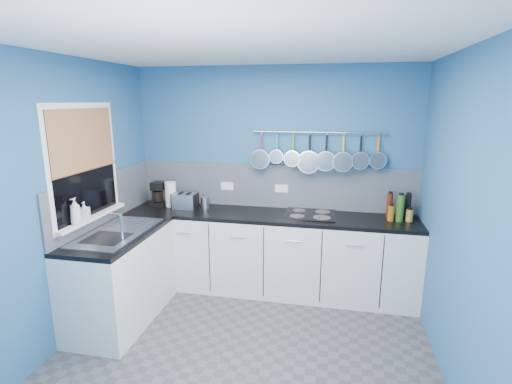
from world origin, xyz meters
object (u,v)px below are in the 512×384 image
(paper_towel, at_px, (171,194))
(toaster, at_px, (185,201))
(coffee_maker, at_px, (158,194))
(hob, at_px, (310,214))
(soap_bottle_a, at_px, (75,211))
(soap_bottle_b, at_px, (84,211))
(canister, at_px, (205,203))

(paper_towel, relative_size, toaster, 1.08)
(paper_towel, bearing_deg, coffee_maker, -175.16)
(hob, bearing_deg, coffee_maker, 179.56)
(paper_towel, distance_m, toaster, 0.21)
(toaster, bearing_deg, soap_bottle_a, -120.78)
(coffee_maker, bearing_deg, hob, -2.18)
(soap_bottle_b, distance_m, paper_towel, 1.17)
(toaster, bearing_deg, hob, -5.13)
(soap_bottle_b, relative_size, hob, 0.32)
(toaster, relative_size, hob, 0.50)
(soap_bottle_a, height_order, soap_bottle_b, soap_bottle_a)
(soap_bottle_a, height_order, coffee_maker, soap_bottle_a)
(coffee_maker, height_order, toaster, coffee_maker)
(coffee_maker, xyz_separation_m, canister, (0.58, 0.00, -0.07))
(soap_bottle_b, height_order, canister, soap_bottle_b)
(soap_bottle_a, relative_size, soap_bottle_b, 1.39)
(paper_towel, bearing_deg, soap_bottle_b, -107.34)
(soap_bottle_b, distance_m, toaster, 1.20)
(toaster, distance_m, hob, 1.44)
(coffee_maker, bearing_deg, soap_bottle_a, -100.84)
(paper_towel, relative_size, canister, 2.09)
(soap_bottle_b, height_order, hob, soap_bottle_b)
(toaster, xyz_separation_m, canister, (0.23, 0.04, -0.02))
(soap_bottle_b, height_order, toaster, soap_bottle_b)
(soap_bottle_b, xyz_separation_m, hob, (1.98, 1.08, -0.23))
(soap_bottle_a, xyz_separation_m, canister, (0.77, 1.22, -0.20))
(paper_towel, xyz_separation_m, toaster, (0.20, -0.05, -0.06))
(soap_bottle_a, xyz_separation_m, coffee_maker, (0.20, 1.22, -0.13))
(soap_bottle_a, bearing_deg, paper_towel, 74.30)
(canister, xyz_separation_m, hob, (1.21, -0.02, -0.06))
(soap_bottle_b, height_order, coffee_maker, soap_bottle_b)
(toaster, bearing_deg, canister, 3.85)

